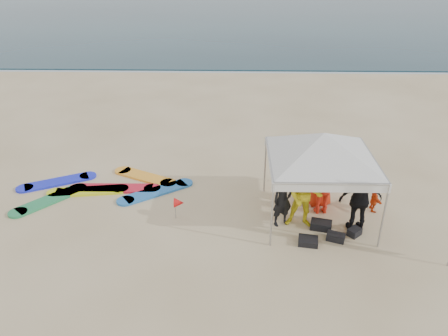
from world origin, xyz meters
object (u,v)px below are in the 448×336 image
object	(u,v)px
person_seated	(375,198)
surfboard_spread	(103,188)
person_black_b	(360,199)
canopy_tent	(324,133)
person_yellow	(305,196)
marker_pennant	(179,203)
person_black_a	(283,199)
person_orange_a	(323,183)
person_orange_b	(321,176)

from	to	relation	value
person_seated	surfboard_spread	distance (m)	8.30
person_black_b	canopy_tent	xyz separation A→B (m)	(-1.00, 0.62, 1.59)
person_seated	person_yellow	bearing A→B (deg)	114.37
person_seated	marker_pennant	world-z (taller)	person_seated
person_yellow	person_seated	world-z (taller)	person_yellow
person_yellow	marker_pennant	distance (m)	3.46
person_black_a	person_seated	bearing A→B (deg)	-7.03
marker_pennant	person_black_b	bearing A→B (deg)	-5.35
person_black_a	surfboard_spread	world-z (taller)	person_black_a
person_black_a	person_black_b	distance (m)	2.02
person_orange_a	marker_pennant	world-z (taller)	person_orange_a
canopy_tent	marker_pennant	world-z (taller)	canopy_tent
person_seated	canopy_tent	distance (m)	2.79
person_yellow	person_orange_b	size ratio (longest dim) A/B	1.00
person_black_b	marker_pennant	bearing A→B (deg)	-9.13
person_black_b	marker_pennant	distance (m)	4.90
person_black_a	person_orange_b	xyz separation A→B (m)	(1.21, 1.07, 0.16)
person_orange_b	surfboard_spread	size ratio (longest dim) A/B	0.36
person_orange_b	marker_pennant	world-z (taller)	person_orange_b
person_black_b	person_orange_b	xyz separation A→B (m)	(-0.80, 1.29, -0.02)
person_black_b	person_seated	bearing A→B (deg)	-130.29
person_orange_a	canopy_tent	bearing A→B (deg)	51.57
person_seated	marker_pennant	size ratio (longest dim) A/B	1.29
person_yellow	canopy_tent	xyz separation A→B (m)	(0.44, 0.47, 1.61)
person_orange_a	surfboard_spread	bearing A→B (deg)	-14.11
person_orange_b	canopy_tent	distance (m)	1.76
person_yellow	marker_pennant	bearing A→B (deg)	-177.21
person_orange_a	person_seated	distance (m)	1.64
person_orange_b	canopy_tent	world-z (taller)	canopy_tent
marker_pennant	surfboard_spread	distance (m)	3.10
canopy_tent	surfboard_spread	bearing A→B (deg)	167.83
person_yellow	person_orange_a	world-z (taller)	person_yellow
person_orange_a	surfboard_spread	distance (m)	6.83
person_orange_b	surfboard_spread	bearing A→B (deg)	-19.12
person_black_b	canopy_tent	bearing A→B (deg)	-35.79
person_black_a	surfboard_spread	size ratio (longest dim) A/B	0.30
person_orange_b	person_seated	size ratio (longest dim) A/B	2.30
person_orange_b	person_orange_a	bearing A→B (deg)	75.48
person_yellow	person_orange_a	size ratio (longest dim) A/B	1.01
person_seated	canopy_tent	world-z (taller)	canopy_tent
person_black_b	marker_pennant	world-z (taller)	person_black_b
person_black_b	surfboard_spread	distance (m)	7.81
person_orange_b	person_seated	bearing A→B (deg)	156.36
person_orange_a	person_seated	xyz separation A→B (m)	(1.55, 0.10, -0.53)
person_seated	canopy_tent	xyz separation A→B (m)	(-1.74, -0.37, 2.15)
person_orange_a	surfboard_spread	size ratio (longest dim) A/B	0.36
person_black_b	person_orange_a	bearing A→B (deg)	-51.74
surfboard_spread	person_orange_b	bearing A→B (deg)	-6.26
canopy_tent	marker_pennant	bearing A→B (deg)	-177.49
person_yellow	canopy_tent	bearing A→B (deg)	54.47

